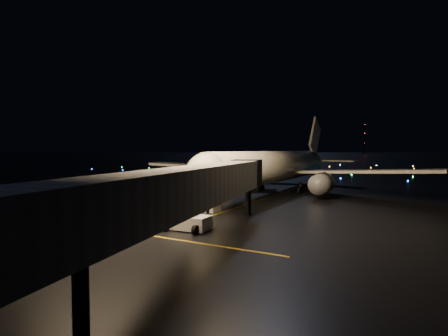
# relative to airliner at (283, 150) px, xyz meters

# --- Properties ---
(ground) EXTENTS (2000.00, 2000.00, 0.00)m
(ground) POSITION_rel_airliner_xyz_m (-11.25, 272.01, -7.79)
(ground) COLOR black
(ground) RESTS_ON ground
(lane_centre) EXTENTS (0.25, 80.00, 0.02)m
(lane_centre) POSITION_rel_airliner_xyz_m (0.75, -12.99, -7.78)
(lane_centre) COLOR gold
(lane_centre) RESTS_ON ground
(lane_cross) EXTENTS (60.00, 0.25, 0.02)m
(lane_cross) POSITION_rel_airliner_xyz_m (-16.25, -37.99, -7.78)
(lane_cross) COLOR gold
(lane_cross) RESTS_ON ground
(jet_bridge) EXTENTS (14.00, 58.00, 6.60)m
(jet_bridge) POSITION_rel_airliner_xyz_m (9.50, -52.49, -4.49)
(jet_bridge) COLOR #A3A3A4
(jet_bridge) RESTS_ON ground
(airliner) EXTENTS (55.79, 53.08, 15.58)m
(airliner) POSITION_rel_airliner_xyz_m (0.00, 0.00, 0.00)
(airliner) COLOR silver
(airliner) RESTS_ON ground
(pushback_tug) EXTENTS (4.38, 2.56, 2.00)m
(pushback_tug) POSITION_rel_airliner_xyz_m (2.43, -34.43, -6.79)
(pushback_tug) COLOR silver
(pushback_tug) RESTS_ON ground
(belt_loader) EXTENTS (7.30, 2.32, 3.50)m
(belt_loader) POSITION_rel_airliner_xyz_m (-2.28, -24.68, -6.04)
(belt_loader) COLOR silver
(belt_loader) RESTS_ON ground
(service_truck) EXTENTS (2.52, 6.88, 2.49)m
(service_truck) POSITION_rel_airliner_xyz_m (-36.27, -13.51, -6.54)
(service_truck) COLOR silver
(service_truck) RESTS_ON ground
(crew_a) EXTENTS (0.64, 0.67, 1.55)m
(crew_a) POSITION_rel_airliner_xyz_m (-31.99, -30.06, -7.01)
(crew_a) COLOR orange
(crew_a) RESTS_ON ground
(crew_c) EXTENTS (0.65, 1.13, 1.81)m
(crew_c) POSITION_rel_airliner_xyz_m (-23.03, -14.99, -6.88)
(crew_c) COLOR orange
(crew_c) RESTS_ON ground
(safety_cone_0) EXTENTS (0.48, 0.48, 0.55)m
(safety_cone_0) POSITION_rel_airliner_xyz_m (-11.95, -10.14, -7.52)
(safety_cone_0) COLOR #F63700
(safety_cone_0) RESTS_ON ground
(safety_cone_1) EXTENTS (0.53, 0.53, 0.46)m
(safety_cone_1) POSITION_rel_airliner_xyz_m (-5.04, -5.73, -7.56)
(safety_cone_1) COLOR #F63700
(safety_cone_1) RESTS_ON ground
(safety_cone_2) EXTENTS (0.51, 0.51, 0.46)m
(safety_cone_2) POSITION_rel_airliner_xyz_m (-12.39, -7.28, -7.56)
(safety_cone_2) COLOR #F63700
(safety_cone_2) RESTS_ON ground
(safety_cone_3) EXTENTS (0.56, 0.56, 0.54)m
(safety_cone_3) POSITION_rel_airliner_xyz_m (-25.02, 5.21, -7.52)
(safety_cone_3) COLOR #F63700
(safety_cone_3) RESTS_ON ground
(radio_mast) EXTENTS (1.80, 1.80, 64.00)m
(radio_mast) POSITION_rel_airliner_xyz_m (-71.25, 712.01, 24.21)
(radio_mast) COLOR black
(radio_mast) RESTS_ON ground
(taxiway_lights) EXTENTS (164.00, 92.00, 0.36)m
(taxiway_lights) POSITION_rel_airliner_xyz_m (-11.25, 78.01, -7.61)
(taxiway_lights) COLOR black
(taxiway_lights) RESTS_ON ground
(baggage_cart_0) EXTENTS (2.25, 1.95, 1.60)m
(baggage_cart_0) POSITION_rel_airliner_xyz_m (-19.22, -15.48, -6.99)
(baggage_cart_0) COLOR slate
(baggage_cart_0) RESTS_ON ground
(baggage_cart_1) EXTENTS (2.12, 1.50, 1.79)m
(baggage_cart_1) POSITION_rel_airliner_xyz_m (-25.27, -11.43, -6.90)
(baggage_cart_1) COLOR slate
(baggage_cart_1) RESTS_ON ground
(baggage_cart_2) EXTENTS (2.48, 2.04, 1.82)m
(baggage_cart_2) POSITION_rel_airliner_xyz_m (-25.37, -10.70, -6.88)
(baggage_cart_2) COLOR slate
(baggage_cart_2) RESTS_ON ground
(baggage_cart_3) EXTENTS (2.07, 1.72, 1.51)m
(baggage_cart_3) POSITION_rel_airliner_xyz_m (-31.02, -15.96, -7.03)
(baggage_cart_3) COLOR slate
(baggage_cart_3) RESTS_ON ground
(baggage_cart_4) EXTENTS (2.13, 1.52, 1.78)m
(baggage_cart_4) POSITION_rel_airliner_xyz_m (-33.34, -13.01, -6.90)
(baggage_cart_4) COLOR slate
(baggage_cart_4) RESTS_ON ground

